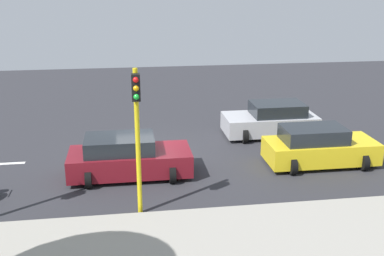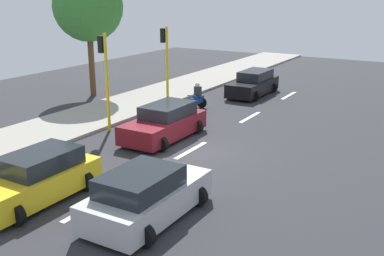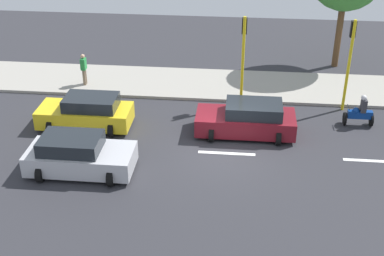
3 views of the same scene
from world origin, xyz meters
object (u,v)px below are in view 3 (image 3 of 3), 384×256
at_px(car_maroon, 247,119).
at_px(pedestrian_near_signal, 84,68).
at_px(motorcycle, 360,113).
at_px(traffic_light_midblock, 243,48).
at_px(car_silver, 79,155).
at_px(car_yellow_cab, 87,113).
at_px(traffic_light_corner, 350,52).

relative_size(car_maroon, pedestrian_near_signal, 2.59).
relative_size(motorcycle, traffic_light_midblock, 0.34).
bearing_deg(motorcycle, traffic_light_midblock, 72.79).
bearing_deg(pedestrian_near_signal, car_silver, -165.46).
bearing_deg(motorcycle, car_maroon, 104.50).
xyz_separation_m(car_maroon, car_silver, (-3.75, 6.55, -0.00)).
height_order(car_silver, car_yellow_cab, same).
xyz_separation_m(motorcycle, pedestrian_near_signal, (3.02, 13.77, 0.42)).
bearing_deg(car_silver, pedestrian_near_signal, 14.54).
bearing_deg(car_silver, traffic_light_midblock, -42.68).
relative_size(car_yellow_cab, motorcycle, 2.75).
distance_m(car_maroon, car_silver, 7.54).
bearing_deg(motorcycle, pedestrian_near_signal, 77.64).
distance_m(car_yellow_cab, pedestrian_near_signal, 4.63).
bearing_deg(car_maroon, traffic_light_corner, -57.05).
bearing_deg(car_silver, traffic_light_corner, -58.89).
bearing_deg(pedestrian_near_signal, motorcycle, -102.36).
xyz_separation_m(car_silver, motorcycle, (5.07, -11.67, -0.07)).
relative_size(motorcycle, traffic_light_corner, 0.34).
bearing_deg(traffic_light_midblock, car_yellow_cab, 113.88).
bearing_deg(traffic_light_midblock, motorcycle, -107.21).
distance_m(car_silver, pedestrian_near_signal, 8.36).
bearing_deg(traffic_light_corner, pedestrian_near_signal, 84.28).
distance_m(car_yellow_cab, traffic_light_corner, 12.51).
distance_m(car_silver, traffic_light_midblock, 9.45).
height_order(car_maroon, traffic_light_midblock, traffic_light_midblock).
xyz_separation_m(car_silver, car_yellow_cab, (3.67, 0.73, -0.00)).
height_order(car_maroon, car_silver, same).
distance_m(pedestrian_near_signal, traffic_light_midblock, 8.64).
distance_m(car_silver, traffic_light_corner, 13.26).
relative_size(car_silver, motorcycle, 2.72).
xyz_separation_m(car_maroon, motorcycle, (1.33, -5.12, -0.07)).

